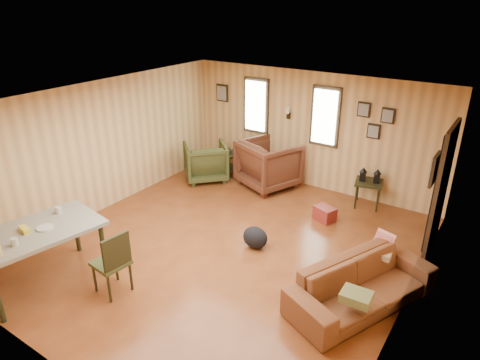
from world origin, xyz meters
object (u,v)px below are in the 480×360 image
Objects in this scene: recliner_brown at (269,162)px; end_table at (228,160)px; recliner_green at (206,160)px; dining_table at (35,235)px; sofa at (363,279)px; side_table at (369,180)px.

recliner_brown reaches higher than end_table.
recliner_green reaches higher than end_table.
sofa is at bearing 37.75° from dining_table.
sofa is at bearing -72.92° from side_table.
recliner_brown is at bearing -1.16° from end_table.
dining_table is at bearing 48.12° from recliner_green.
sofa is 4.41m from dining_table.
recliner_brown is 1.07m from end_table.
recliner_brown is at bearing 151.63° from recliner_green.
dining_table is (-0.97, -4.65, 0.22)m from recliner_brown.
recliner_brown reaches higher than side_table.
sofa reaches higher than side_table.
recliner_brown is 1.40× the size of side_table.
end_table is 0.83× the size of side_table.
sofa is at bearing 160.10° from recliner_brown.
recliner_brown reaches higher than recliner_green.
sofa is 4.77m from recliner_green.
sofa is 3.16× the size of end_table.
recliner_green is at bearing 86.88° from sofa.
dining_table is at bearing -88.91° from end_table.
recliner_green is (-4.26, 2.16, 0.04)m from sofa.
side_table is at bearing -151.44° from recliner_brown.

